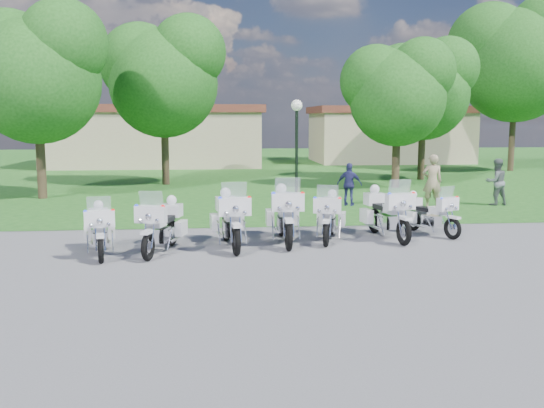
{
  "coord_description": "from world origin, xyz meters",
  "views": [
    {
      "loc": [
        -1.97,
        -14.59,
        3.18
      ],
      "look_at": [
        -0.48,
        1.2,
        0.95
      ],
      "focal_mm": 40.0,
      "sensor_mm": 36.0,
      "label": 1
    }
  ],
  "objects": [
    {
      "name": "bystander_c",
      "position": [
        2.94,
        7.19,
        0.79
      ],
      "size": [
        1.0,
        0.73,
        1.58
      ],
      "primitive_type": "imported",
      "rotation": [
        0.0,
        0.0,
        2.72
      ],
      "color": "navy",
      "rests_on": "ground"
    },
    {
      "name": "motorcycle_0",
      "position": [
        -4.7,
        -0.26,
        0.62
      ],
      "size": [
        0.99,
        2.18,
        1.48
      ],
      "rotation": [
        0.0,
        0.0,
        3.34
      ],
      "color": "black",
      "rests_on": "ground"
    },
    {
      "name": "motorcycle_2",
      "position": [
        -1.62,
        0.38,
        0.72
      ],
      "size": [
        1.01,
        2.55,
        1.71
      ],
      "rotation": [
        0.0,
        0.0,
        3.25
      ],
      "color": "black",
      "rests_on": "ground"
    },
    {
      "name": "building_west",
      "position": [
        -6.0,
        28.0,
        2.07
      ],
      "size": [
        14.56,
        8.32,
        4.1
      ],
      "color": "tan",
      "rests_on": "ground"
    },
    {
      "name": "motorcycle_4",
      "position": [
        1.04,
        1.02,
        0.65
      ],
      "size": [
        1.15,
        2.24,
        1.54
      ],
      "rotation": [
        0.0,
        0.0,
        2.86
      ],
      "color": "black",
      "rests_on": "ground"
    },
    {
      "name": "tree_3",
      "position": [
        8.83,
        16.53,
        4.89
      ],
      "size": [
        5.55,
        4.73,
        7.4
      ],
      "color": "#38281C",
      "rests_on": "ground"
    },
    {
      "name": "tree_1",
      "position": [
        -4.43,
        15.33,
        5.37
      ],
      "size": [
        6.08,
        5.19,
        8.11
      ],
      "color": "#38281C",
      "rests_on": "ground"
    },
    {
      "name": "lamp_post",
      "position": [
        1.2,
        8.82,
        2.98
      ],
      "size": [
        0.44,
        0.44,
        3.92
      ],
      "color": "black",
      "rests_on": "ground"
    },
    {
      "name": "ground",
      "position": [
        0.0,
        0.0,
        0.0
      ],
      "size": [
        100.0,
        100.0,
        0.0
      ],
      "primitive_type": "plane",
      "color": "slate",
      "rests_on": "ground"
    },
    {
      "name": "tree_4",
      "position": [
        16.14,
        21.26,
        7.01
      ],
      "size": [
        7.95,
        6.78,
        10.6
      ],
      "color": "#38281C",
      "rests_on": "ground"
    },
    {
      "name": "grass_lawn",
      "position": [
        0.0,
        27.0,
        0.0
      ],
      "size": [
        100.0,
        48.0,
        0.01
      ],
      "primitive_type": "cube",
      "color": "#1F551B",
      "rests_on": "ground"
    },
    {
      "name": "tree_0",
      "position": [
        -8.96,
        10.43,
        5.16
      ],
      "size": [
        5.85,
        4.99,
        7.8
      ],
      "color": "#38281C",
      "rests_on": "ground"
    },
    {
      "name": "motorcycle_1",
      "position": [
        -3.25,
        -0.08,
        0.66
      ],
      "size": [
        1.14,
        2.29,
        1.57
      ],
      "rotation": [
        0.0,
        0.0,
        2.89
      ],
      "color": "black",
      "rests_on": "ground"
    },
    {
      "name": "building_east",
      "position": [
        11.0,
        30.0,
        2.07
      ],
      "size": [
        11.44,
        7.28,
        4.1
      ],
      "color": "tan",
      "rests_on": "ground"
    },
    {
      "name": "motorcycle_6",
      "position": [
        3.93,
        1.53,
        0.59
      ],
      "size": [
        1.23,
        1.94,
        1.41
      ],
      "rotation": [
        0.0,
        0.0,
        3.58
      ],
      "color": "black",
      "rests_on": "ground"
    },
    {
      "name": "motorcycle_5",
      "position": [
        2.59,
        1.1,
        0.7
      ],
      "size": [
        1.07,
        2.46,
        1.66
      ],
      "rotation": [
        0.0,
        0.0,
        3.31
      ],
      "color": "black",
      "rests_on": "ground"
    },
    {
      "name": "motorcycle_3",
      "position": [
        -0.2,
        0.84,
        0.74
      ],
      "size": [
        0.87,
        2.63,
        1.77
      ],
      "rotation": [
        0.0,
        0.0,
        3.13
      ],
      "color": "black",
      "rests_on": "ground"
    },
    {
      "name": "tree_2",
      "position": [
        6.35,
        12.88,
        4.53
      ],
      "size": [
        5.14,
        4.38,
        6.85
      ],
      "color": "#38281C",
      "rests_on": "ground"
    },
    {
      "name": "bystander_b",
      "position": [
        8.38,
        6.81,
        0.86
      ],
      "size": [
        0.92,
        0.76,
        1.73
      ],
      "primitive_type": "imported",
      "rotation": [
        0.0,
        0.0,
        -3.01
      ],
      "color": "slate",
      "rests_on": "ground"
    },
    {
      "name": "bystander_a",
      "position": [
        5.76,
        6.31,
        0.96
      ],
      "size": [
        0.76,
        0.56,
        1.93
      ],
      "primitive_type": "imported",
      "rotation": [
        0.0,
        0.0,
        3.0
      ],
      "color": "tan",
      "rests_on": "ground"
    }
  ]
}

